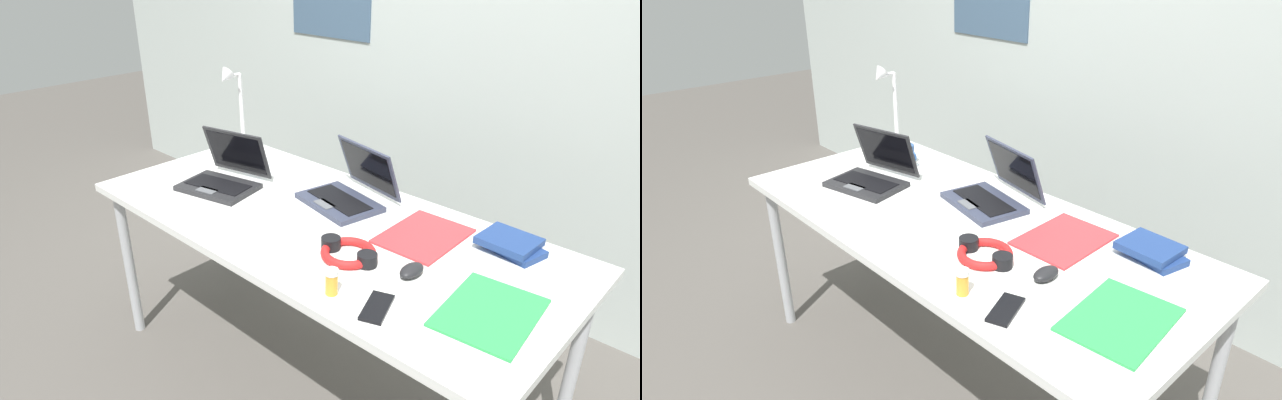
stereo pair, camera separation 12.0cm
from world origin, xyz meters
The scene contains 14 objects.
ground_plane centered at (0.00, 0.00, 0.00)m, with size 12.00×12.00×0.00m, color #56514C.
wall_back centered at (0.00, 1.10, 1.30)m, with size 6.00×0.13×2.60m.
desk centered at (0.00, 0.00, 0.68)m, with size 1.80×0.80×0.74m.
desk_lamp centered at (-0.80, 0.28, 0.94)m, with size 0.12×0.18×0.40m.
laptop_near_lamp centered at (-0.03, 0.19, 0.78)m, with size 0.36×0.34×0.22m.
laptop_near_mouse centered at (-0.49, -0.04, 0.78)m, with size 0.35×0.33×0.22m.
computer_mouse centered at (0.45, -0.07, 0.76)m, with size 0.06×0.10×0.03m, color black.
cell_phone centered at (0.47, -0.28, 0.74)m, with size 0.06×0.14×0.01m, color black.
headphones centered at (0.24, -0.12, 0.76)m, with size 0.21×0.18×0.04m.
pill_bottle centered at (0.33, -0.31, 0.78)m, with size 0.04×0.04×0.08m.
book_stack centered at (0.59, 0.26, 0.76)m, with size 0.22×0.16×0.05m.
paper_folder_mid_desk centered at (0.34, 0.15, 0.74)m, with size 0.23×0.31×0.01m, color red.
paper_folder_front_right centered at (0.71, -0.09, 0.74)m, with size 0.23×0.31×0.01m, color green.
coffee_mug centered at (-0.58, 0.19, 0.78)m, with size 0.11×0.08×0.09m.
Camera 1 is at (1.20, -1.27, 1.64)m, focal length 30.76 mm.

